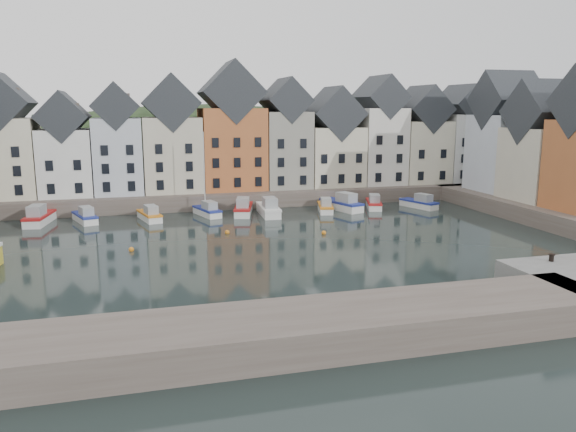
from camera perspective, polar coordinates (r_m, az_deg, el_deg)
name	(u,v)px	position (r m, az deg, el deg)	size (l,w,h in m)	color
ground	(282,249)	(54.18, -0.65, -3.37)	(260.00, 260.00, 0.00)	black
far_quay	(230,193)	(82.81, -5.90, 2.31)	(90.00, 16.00, 2.00)	#4F443C
near_wall	(206,340)	(31.54, -8.35, -12.40)	(50.00, 6.00, 2.00)	#4F443C
hillside	(210,269)	(112.11, -7.89, -5.36)	(153.60, 70.40, 64.00)	black
far_terrace	(254,140)	(80.61, -3.50, 7.74)	(72.37, 8.16, 17.78)	beige
right_terrace	(546,144)	(76.86, 24.78, 6.62)	(8.30, 24.25, 16.36)	silver
mooring_buoys	(231,238)	(58.42, -5.78, -2.21)	(20.50, 5.50, 0.50)	orange
boat_a	(39,218)	(71.69, -23.95, -0.14)	(3.06, 6.94, 2.58)	silver
boat_b	(85,217)	(70.71, -19.91, -0.09)	(3.46, 5.90, 2.16)	silver
boat_c	(150,215)	(69.61, -13.86, 0.08)	(2.99, 5.81, 2.14)	silver
boat_d	(208,210)	(71.13, -8.17, 0.56)	(3.22, 5.81, 10.61)	silver
boat_e	(243,209)	(71.52, -4.55, 0.74)	(3.61, 6.81, 2.50)	silver
boat_f	(269,209)	(70.82, -1.97, 0.70)	(2.48, 6.94, 2.63)	silver
boat_g	(325,207)	(73.30, 3.82, 0.91)	(3.02, 5.76, 2.12)	silver
boat_h	(342,204)	(74.71, 5.54, 1.20)	(4.22, 7.24, 2.66)	silver
boat_i	(374,204)	(76.54, 8.71, 1.26)	(3.53, 5.99, 2.20)	silver
boat_j	(420,203)	(78.06, 13.24, 1.28)	(3.53, 5.97, 2.19)	silver
mooring_bollard	(552,257)	(46.91, 25.20, -3.82)	(0.48, 0.48, 0.56)	black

